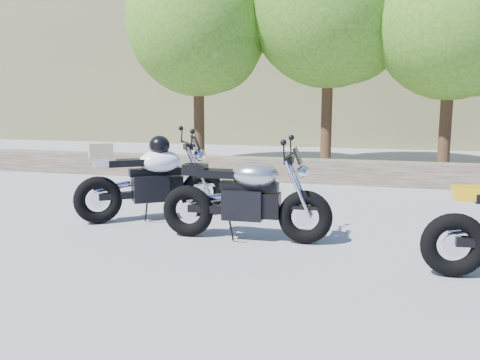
% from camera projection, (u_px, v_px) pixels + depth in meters
% --- Properties ---
extents(ground, '(90.00, 90.00, 0.00)m').
position_uv_depth(ground, '(205.00, 250.00, 6.80)').
color(ground, gray).
rests_on(ground, ground).
extents(stone_wall, '(22.00, 0.55, 0.50)m').
position_uv_depth(stone_wall, '(281.00, 170.00, 12.02)').
color(stone_wall, '#4B3F32').
rests_on(stone_wall, ground).
extents(tree_decid_left, '(3.67, 3.67, 5.62)m').
position_uv_depth(tree_decid_left, '(201.00, 26.00, 13.61)').
color(tree_decid_left, '#382314').
rests_on(tree_decid_left, ground).
extents(tree_decid_mid, '(4.08, 4.08, 6.24)m').
position_uv_depth(tree_decid_mid, '(334.00, 7.00, 13.12)').
color(tree_decid_mid, '#382314').
rests_on(tree_decid_mid, ground).
extents(tree_decid_right, '(3.54, 3.54, 5.41)m').
position_uv_depth(tree_decid_right, '(457.00, 23.00, 11.95)').
color(tree_decid_right, '#382314').
rests_on(tree_decid_right, ground).
extents(silver_bike, '(2.34, 0.74, 1.18)m').
position_uv_depth(silver_bike, '(246.00, 199.00, 7.17)').
color(silver_bike, black).
rests_on(silver_bike, ground).
extents(white_bike, '(2.07, 1.49, 1.32)m').
position_uv_depth(white_bike, '(151.00, 179.00, 8.33)').
color(white_bike, black).
rests_on(white_bike, ground).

